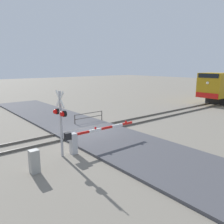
% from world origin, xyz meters
% --- Properties ---
extents(ground_plane, '(160.00, 160.00, 0.00)m').
position_xyz_m(ground_plane, '(0.00, 0.00, 0.00)').
color(ground_plane, gray).
extents(rail_track_left, '(0.08, 80.00, 0.15)m').
position_xyz_m(rail_track_left, '(-0.72, 0.00, 0.07)').
color(rail_track_left, '#59544C').
rests_on(rail_track_left, ground_plane).
extents(rail_track_right, '(0.08, 80.00, 0.15)m').
position_xyz_m(rail_track_right, '(0.72, 0.00, 0.07)').
color(rail_track_right, '#59544C').
rests_on(rail_track_right, ground_plane).
extents(road_surface, '(36.00, 5.26, 0.15)m').
position_xyz_m(road_surface, '(0.00, 0.00, 0.07)').
color(road_surface, '#47474C').
rests_on(road_surface, ground_plane).
extents(crossing_signal, '(1.18, 0.33, 3.77)m').
position_xyz_m(crossing_signal, '(3.16, -3.97, 2.32)').
color(crossing_signal, '#ADADB2').
rests_on(crossing_signal, ground_plane).
extents(crossing_gate, '(0.36, 5.25, 1.35)m').
position_xyz_m(crossing_gate, '(3.23, -2.68, 0.84)').
color(crossing_gate, silver).
rests_on(crossing_gate, ground_plane).
extents(utility_cabinet, '(0.39, 0.44, 1.16)m').
position_xyz_m(utility_cabinet, '(4.18, -5.94, 0.58)').
color(utility_cabinet, '#999993').
rests_on(utility_cabinet, ground_plane).
extents(guard_railing, '(0.08, 2.98, 0.95)m').
position_xyz_m(guard_railing, '(-2.31, 1.48, 0.63)').
color(guard_railing, '#4C4742').
rests_on(guard_railing, ground_plane).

